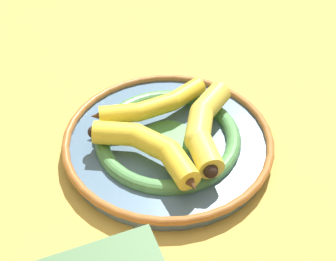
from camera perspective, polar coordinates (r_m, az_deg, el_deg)
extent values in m
plane|color=gold|center=(0.75, -1.33, -2.87)|extent=(2.80, 2.80, 0.00)
cylinder|color=slate|center=(0.75, 0.00, -1.67)|extent=(0.32, 0.32, 0.02)
torus|color=#4C894C|center=(0.74, 0.00, -0.90)|extent=(0.23, 0.23, 0.02)
cylinder|color=#4C894C|center=(0.75, 0.00, -1.06)|extent=(0.09, 0.09, 0.00)
torus|color=#995B28|center=(0.74, 0.00, -0.95)|extent=(0.34, 0.34, 0.01)
cylinder|color=gold|center=(0.75, -5.99, 2.02)|extent=(0.07, 0.07, 0.03)
cylinder|color=gold|center=(0.76, -1.46, 2.91)|extent=(0.07, 0.06, 0.03)
cylinder|color=gold|center=(0.79, 2.28, 4.54)|extent=(0.07, 0.04, 0.03)
sphere|color=gold|center=(0.75, -3.62, 2.24)|extent=(0.03, 0.03, 0.03)
sphere|color=gold|center=(0.77, 0.65, 3.56)|extent=(0.03, 0.03, 0.03)
cone|color=#472D19|center=(0.75, -8.36, 1.80)|extent=(0.04, 0.04, 0.02)
sphere|color=black|center=(0.80, 3.84, 5.49)|extent=(0.02, 0.02, 0.02)
cylinder|color=gold|center=(0.77, 5.30, 3.51)|extent=(0.07, 0.04, 0.04)
cylinder|color=gold|center=(0.72, 3.85, 0.57)|extent=(0.07, 0.06, 0.04)
cylinder|color=gold|center=(0.67, 4.36, -3.00)|extent=(0.07, 0.07, 0.04)
sphere|color=gold|center=(0.74, 4.11, 2.20)|extent=(0.04, 0.04, 0.04)
sphere|color=gold|center=(0.70, 3.56, -1.17)|extent=(0.04, 0.04, 0.04)
cone|color=#472D19|center=(0.79, 6.41, 4.74)|extent=(0.04, 0.03, 0.03)
sphere|color=black|center=(0.65, 5.22, -4.93)|extent=(0.02, 0.02, 0.02)
cylinder|color=yellow|center=(0.66, 1.41, -4.36)|extent=(0.06, 0.07, 0.04)
cylinder|color=yellow|center=(0.69, -1.95, -1.55)|extent=(0.04, 0.06, 0.04)
cylinder|color=yellow|center=(0.71, -6.53, -0.36)|extent=(0.06, 0.07, 0.04)
sphere|color=yellow|center=(0.68, 0.20, -2.61)|extent=(0.04, 0.04, 0.04)
sphere|color=yellow|center=(0.71, -4.01, -0.52)|extent=(0.04, 0.04, 0.04)
cone|color=#472D19|center=(0.64, 2.69, -6.22)|extent=(0.04, 0.04, 0.03)
sphere|color=black|center=(0.72, -9.00, -0.19)|extent=(0.02, 0.02, 0.02)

